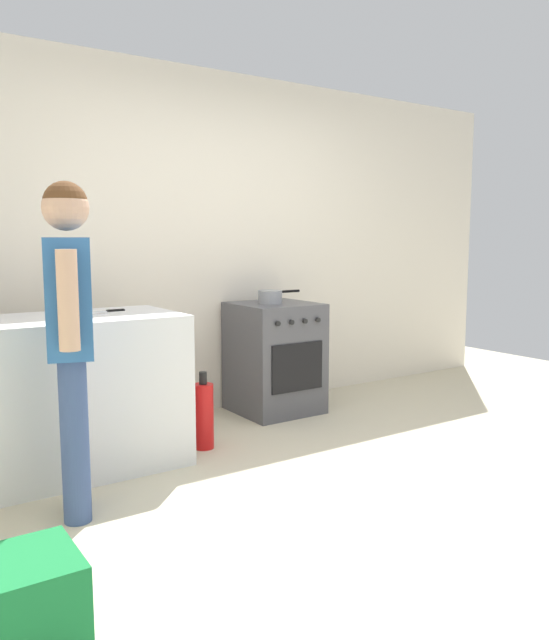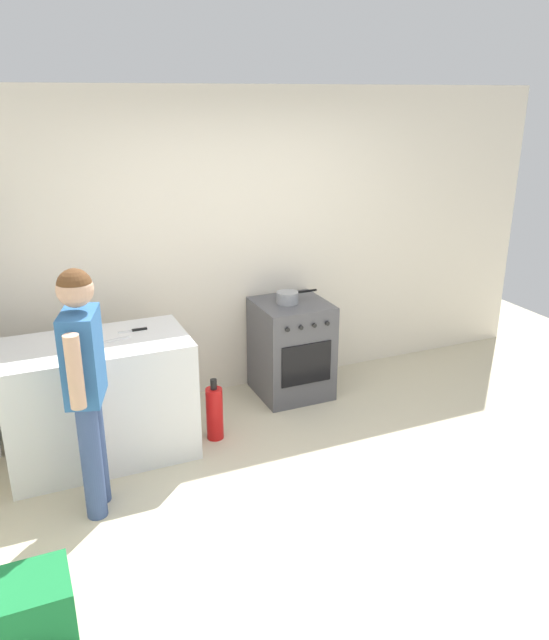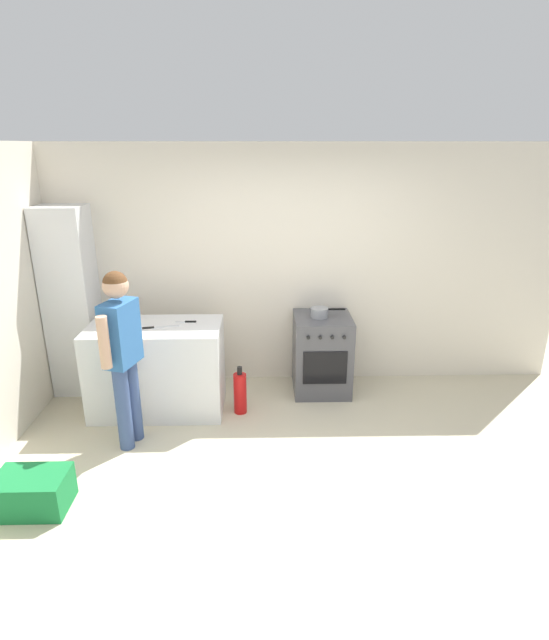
% 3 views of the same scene
% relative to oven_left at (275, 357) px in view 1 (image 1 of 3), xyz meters
% --- Properties ---
extents(ground_plane, '(8.00, 8.00, 0.00)m').
position_rel_oven_left_xyz_m(ground_plane, '(-0.35, -1.58, -0.43)').
color(ground_plane, beige).
extents(back_wall, '(6.00, 0.10, 2.60)m').
position_rel_oven_left_xyz_m(back_wall, '(-0.35, 0.37, 0.87)').
color(back_wall, silver).
rests_on(back_wall, ground).
extents(counter_unit, '(1.30, 0.70, 0.90)m').
position_rel_oven_left_xyz_m(counter_unit, '(-1.70, -0.38, 0.02)').
color(counter_unit, silver).
rests_on(counter_unit, ground).
extents(oven_left, '(0.60, 0.62, 0.85)m').
position_rel_oven_left_xyz_m(oven_left, '(0.00, 0.00, 0.00)').
color(oven_left, '#4C4C51').
rests_on(oven_left, ground).
extents(pot, '(0.37, 0.19, 0.10)m').
position_rel_oven_left_xyz_m(pot, '(-0.04, -0.00, 0.47)').
color(pot, gray).
rests_on(pot, oven_left).
extents(knife_bread, '(0.35, 0.10, 0.01)m').
position_rel_oven_left_xyz_m(knife_bread, '(-1.64, -0.42, 0.48)').
color(knife_bread, silver).
rests_on(knife_bread, counter_unit).
extents(knife_paring, '(0.21, 0.03, 0.01)m').
position_rel_oven_left_xyz_m(knife_paring, '(-1.39, -0.27, 0.48)').
color(knife_paring, silver).
rests_on(knife_paring, counter_unit).
extents(person, '(0.29, 0.55, 1.60)m').
position_rel_oven_left_xyz_m(person, '(-1.84, -1.01, 0.53)').
color(person, '#384C7A').
rests_on(person, ground).
extents(fire_extinguisher, '(0.13, 0.13, 0.50)m').
position_rel_oven_left_xyz_m(fire_extinguisher, '(-0.87, -0.48, -0.21)').
color(fire_extinguisher, red).
rests_on(fire_extinguisher, ground).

